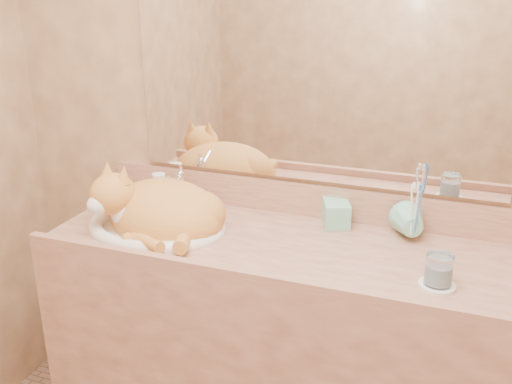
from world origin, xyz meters
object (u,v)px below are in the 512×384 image
(vanity_counter, at_px, (287,355))
(water_glass, at_px, (439,270))
(cat, at_px, (158,208))
(soap_dispenser, at_px, (339,205))
(toothbrush_cup, at_px, (413,230))
(sink_basin, at_px, (156,207))

(vanity_counter, bearing_deg, water_glass, -13.70)
(cat, xyz_separation_m, water_glass, (0.93, -0.09, -0.02))
(cat, xyz_separation_m, soap_dispenser, (0.59, 0.18, 0.02))
(vanity_counter, bearing_deg, toothbrush_cup, 21.21)
(vanity_counter, xyz_separation_m, toothbrush_cup, (0.37, 0.14, 0.48))
(sink_basin, distance_m, water_glass, 0.94)
(vanity_counter, bearing_deg, sink_basin, -177.58)
(vanity_counter, relative_size, toothbrush_cup, 14.17)
(vanity_counter, distance_m, water_glass, 0.68)
(cat, relative_size, soap_dispenser, 2.25)
(vanity_counter, xyz_separation_m, water_glass, (0.46, -0.11, 0.48))
(toothbrush_cup, bearing_deg, cat, -168.74)
(sink_basin, xyz_separation_m, cat, (0.01, -0.00, -0.00))
(toothbrush_cup, bearing_deg, sink_basin, -169.02)
(cat, relative_size, water_glass, 4.89)
(cat, bearing_deg, toothbrush_cup, 23.59)
(sink_basin, distance_m, toothbrush_cup, 0.86)
(cat, height_order, toothbrush_cup, cat)
(water_glass, bearing_deg, cat, 174.44)
(sink_basin, bearing_deg, vanity_counter, -1.55)
(cat, relative_size, toothbrush_cup, 3.86)
(vanity_counter, xyz_separation_m, cat, (-0.46, -0.02, 0.50))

